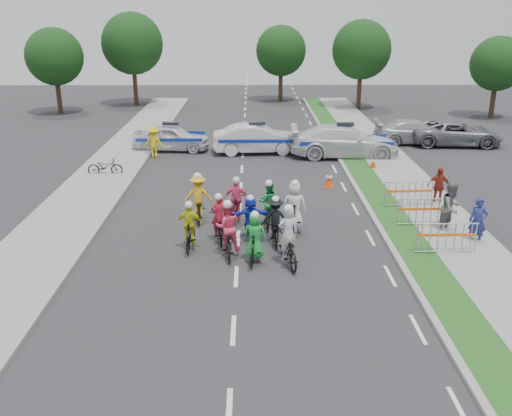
{
  "coord_description": "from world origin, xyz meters",
  "views": [
    {
      "loc": [
        0.45,
        -15.35,
        7.56
      ],
      "look_at": [
        0.62,
        3.04,
        1.1
      ],
      "focal_mm": 40.0,
      "sensor_mm": 36.0,
      "label": 1
    }
  ],
  "objects_px": {
    "police_car_0": "(171,138)",
    "parked_bike": "(105,167)",
    "police_car_2": "(344,141)",
    "civilian_sedan": "(415,132)",
    "tree_1": "(362,50)",
    "spectator_2": "(438,186)",
    "spectator_0": "(478,221)",
    "tree_0": "(54,57)",
    "rider_5": "(250,221)",
    "barrier_2": "(408,195)",
    "cone_1": "(373,163)",
    "rider_4": "(275,225)",
    "rider_1": "(255,242)",
    "barrier_1": "(424,213)",
    "rider_10": "(199,202)",
    "rider_0": "(288,244)",
    "civilian_suv": "(456,133)",
    "rider_3": "(190,230)",
    "rider_2": "(228,235)",
    "marshal_hiviz": "(154,142)",
    "tree_2": "(498,64)",
    "cone_0": "(329,179)",
    "rider_7": "(294,212)",
    "police_car_1": "(257,139)",
    "rider_9": "(237,205)",
    "tree_4": "(281,51)",
    "rider_6": "(219,225)",
    "spectator_1": "(451,208)",
    "tree_3": "(132,44)",
    "rider_8": "(269,209)"
  },
  "relations": [
    {
      "from": "rider_10",
      "to": "parked_bike",
      "type": "bearing_deg",
      "value": -53.48
    },
    {
      "from": "tree_4",
      "to": "rider_7",
      "type": "bearing_deg",
      "value": -91.93
    },
    {
      "from": "rider_2",
      "to": "civilian_suv",
      "type": "height_order",
      "value": "rider_2"
    },
    {
      "from": "rider_3",
      "to": "rider_7",
      "type": "relative_size",
      "value": 0.87
    },
    {
      "from": "tree_3",
      "to": "spectator_0",
      "type": "bearing_deg",
      "value": -59.99
    },
    {
      "from": "barrier_2",
      "to": "cone_1",
      "type": "relative_size",
      "value": 2.86
    },
    {
      "from": "police_car_0",
      "to": "rider_4",
      "type": "bearing_deg",
      "value": -153.0
    },
    {
      "from": "rider_8",
      "to": "rider_10",
      "type": "distance_m",
      "value": 2.69
    },
    {
      "from": "rider_4",
      "to": "cone_0",
      "type": "relative_size",
      "value": 2.45
    },
    {
      "from": "rider_0",
      "to": "civilian_suv",
      "type": "bearing_deg",
      "value": -134.29
    },
    {
      "from": "rider_0",
      "to": "police_car_0",
      "type": "height_order",
      "value": "rider_0"
    },
    {
      "from": "tree_3",
      "to": "rider_8",
      "type": "bearing_deg",
      "value": -70.11
    },
    {
      "from": "barrier_1",
      "to": "barrier_2",
      "type": "xyz_separation_m",
      "value": [
        0.0,
        2.13,
        0.0
      ]
    },
    {
      "from": "rider_0",
      "to": "spectator_0",
      "type": "distance_m",
      "value": 6.67
    },
    {
      "from": "barrier_1",
      "to": "spectator_2",
      "type": "bearing_deg",
      "value": 62.75
    },
    {
      "from": "rider_1",
      "to": "police_car_0",
      "type": "relative_size",
      "value": 0.41
    },
    {
      "from": "rider_2",
      "to": "parked_bike",
      "type": "xyz_separation_m",
      "value": [
        -6.21,
        9.35,
        -0.27
      ]
    },
    {
      "from": "police_car_1",
      "to": "barrier_2",
      "type": "distance_m",
      "value": 11.01
    },
    {
      "from": "rider_6",
      "to": "civilian_suv",
      "type": "xyz_separation_m",
      "value": [
        13.01,
        14.37,
        0.14
      ]
    },
    {
      "from": "spectator_2",
      "to": "tree_0",
      "type": "distance_m",
      "value": 30.95
    },
    {
      "from": "civilian_suv",
      "to": "spectator_0",
      "type": "height_order",
      "value": "spectator_0"
    },
    {
      "from": "barrier_2",
      "to": "cone_0",
      "type": "distance_m",
      "value": 4.04
    },
    {
      "from": "cone_0",
      "to": "rider_7",
      "type": "bearing_deg",
      "value": -109.74
    },
    {
      "from": "rider_10",
      "to": "barrier_2",
      "type": "relative_size",
      "value": 0.94
    },
    {
      "from": "rider_3",
      "to": "tree_4",
      "type": "bearing_deg",
      "value": -94.33
    },
    {
      "from": "marshal_hiviz",
      "to": "tree_1",
      "type": "distance_m",
      "value": 21.04
    },
    {
      "from": "spectator_0",
      "to": "tree_0",
      "type": "distance_m",
      "value": 33.92
    },
    {
      "from": "cone_1",
      "to": "tree_2",
      "type": "bearing_deg",
      "value": 51.0
    },
    {
      "from": "spectator_1",
      "to": "tree_2",
      "type": "height_order",
      "value": "tree_2"
    },
    {
      "from": "cone_0",
      "to": "tree_0",
      "type": "xyz_separation_m",
      "value": [
        -17.94,
        18.96,
        3.85
      ]
    },
    {
      "from": "tree_1",
      "to": "spectator_2",
      "type": "bearing_deg",
      "value": -92.44
    },
    {
      "from": "police_car_0",
      "to": "parked_bike",
      "type": "distance_m",
      "value": 5.7
    },
    {
      "from": "rider_5",
      "to": "spectator_0",
      "type": "distance_m",
      "value": 7.65
    },
    {
      "from": "marshal_hiviz",
      "to": "cone_1",
      "type": "height_order",
      "value": "marshal_hiviz"
    },
    {
      "from": "rider_10",
      "to": "cone_1",
      "type": "relative_size",
      "value": 2.69
    },
    {
      "from": "rider_10",
      "to": "barrier_1",
      "type": "height_order",
      "value": "rider_10"
    },
    {
      "from": "rider_5",
      "to": "marshal_hiviz",
      "type": "distance_m",
      "value": 12.74
    },
    {
      "from": "rider_5",
      "to": "rider_10",
      "type": "height_order",
      "value": "rider_10"
    },
    {
      "from": "police_car_2",
      "to": "tree_1",
      "type": "height_order",
      "value": "tree_1"
    },
    {
      "from": "police_car_2",
      "to": "civilian_sedan",
      "type": "bearing_deg",
      "value": -54.28
    },
    {
      "from": "rider_6",
      "to": "rider_9",
      "type": "bearing_deg",
      "value": -114.95
    },
    {
      "from": "spectator_1",
      "to": "tree_0",
      "type": "bearing_deg",
      "value": 98.13
    },
    {
      "from": "spectator_1",
      "to": "barrier_1",
      "type": "relative_size",
      "value": 0.94
    },
    {
      "from": "civilian_sedan",
      "to": "barrier_1",
      "type": "height_order",
      "value": "civilian_sedan"
    },
    {
      "from": "police_car_0",
      "to": "rider_2",
      "type": "bearing_deg",
      "value": -159.91
    },
    {
      "from": "rider_10",
      "to": "rider_3",
      "type": "bearing_deg",
      "value": 86.37
    },
    {
      "from": "police_car_1",
      "to": "cone_0",
      "type": "bearing_deg",
      "value": -157.68
    },
    {
      "from": "rider_7",
      "to": "parked_bike",
      "type": "relative_size",
      "value": 1.19
    },
    {
      "from": "spectator_2",
      "to": "rider_1",
      "type": "bearing_deg",
      "value": -138.42
    },
    {
      "from": "rider_9",
      "to": "spectator_2",
      "type": "relative_size",
      "value": 1.14
    }
  ]
}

